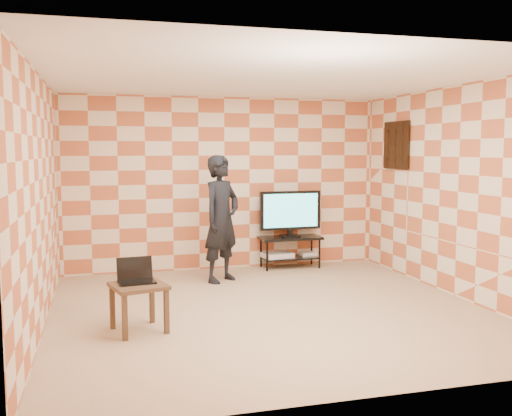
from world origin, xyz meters
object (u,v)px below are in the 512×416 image
object	(u,v)px
tv_stand	(290,245)
person	(222,219)
tv	(290,211)
side_table	(139,292)

from	to	relation	value
tv_stand	person	world-z (taller)	person
tv_stand	tv	world-z (taller)	tv
tv_stand	person	distance (m)	1.51
tv_stand	person	xyz separation A→B (m)	(-1.25, -0.65, 0.54)
side_table	person	xyz separation A→B (m)	(1.29, 2.00, 0.49)
tv_stand	tv	xyz separation A→B (m)	(-0.00, -0.00, 0.54)
tv_stand	person	size ratio (longest dim) A/B	0.55
tv	person	bearing A→B (deg)	-152.61
side_table	person	size ratio (longest dim) A/B	0.35
side_table	person	bearing A→B (deg)	57.16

